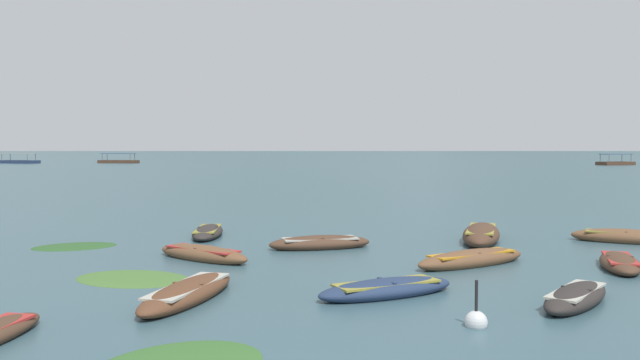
# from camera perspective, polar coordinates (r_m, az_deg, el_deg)

# --- Properties ---
(ground_plane) EXTENTS (6000.00, 6000.00, 0.00)m
(ground_plane) POSITION_cam_1_polar(r_m,az_deg,el_deg) (1506.97, 1.11, 2.72)
(ground_plane) COLOR #385660
(mountain_1) EXTENTS (983.95, 983.95, 313.86)m
(mountain_1) POSITION_cam_1_polar(r_m,az_deg,el_deg) (2279.82, -20.70, 6.53)
(mountain_1) COLOR slate
(mountain_1) RESTS_ON ground
(mountain_2) EXTENTS (1674.39, 1674.39, 461.44)m
(mountain_2) POSITION_cam_1_polar(r_m,az_deg,el_deg) (2083.48, -4.29, 9.10)
(mountain_2) COLOR #4C5B56
(mountain_2) RESTS_ON ground
(mountain_3) EXTENTS (1390.72, 1390.72, 483.99)m
(mountain_3) POSITION_cam_1_polar(r_m,az_deg,el_deg) (2080.21, 21.95, 9.23)
(mountain_3) COLOR #4C5B56
(mountain_3) RESTS_ON ground
(rowboat_0) EXTENTS (2.51, 4.73, 0.77)m
(rowboat_0) POSITION_cam_1_polar(r_m,az_deg,el_deg) (23.69, 14.49, -4.85)
(rowboat_0) COLOR #4C3323
(rowboat_0) RESTS_ON ground
(rowboat_1) EXTENTS (1.34, 3.76, 0.50)m
(rowboat_1) POSITION_cam_1_polar(r_m,az_deg,el_deg) (24.64, -10.19, -4.70)
(rowboat_1) COLOR #2D2826
(rowboat_1) RESTS_ON ground
(rowboat_2) EXTENTS (1.87, 3.25, 0.49)m
(rowboat_2) POSITION_cam_1_polar(r_m,az_deg,el_deg) (19.74, 25.66, -6.83)
(rowboat_2) COLOR #4C3323
(rowboat_2) RESTS_ON ground
(rowboat_3) EXTENTS (3.52, 2.89, 0.55)m
(rowboat_3) POSITION_cam_1_polar(r_m,az_deg,el_deg) (19.54, -10.64, -6.64)
(rowboat_3) COLOR brown
(rowboat_3) RESTS_ON ground
(rowboat_4) EXTENTS (2.64, 3.04, 0.51)m
(rowboat_4) POSITION_cam_1_polar(r_m,az_deg,el_deg) (14.87, 22.30, -9.85)
(rowboat_4) COLOR #2D2826
(rowboat_4) RESTS_ON ground
(rowboat_5) EXTENTS (3.91, 3.01, 0.57)m
(rowboat_5) POSITION_cam_1_polar(r_m,az_deg,el_deg) (18.82, 13.67, -7.01)
(rowboat_5) COLOR brown
(rowboat_5) RESTS_ON ground
(rowboat_7) EXTENTS (1.99, 4.14, 0.53)m
(rowboat_7) POSITION_cam_1_polar(r_m,az_deg,el_deg) (14.50, -11.94, -10.00)
(rowboat_7) COLOR brown
(rowboat_7) RESTS_ON ground
(rowboat_8) EXTENTS (3.72, 2.09, 0.55)m
(rowboat_8) POSITION_cam_1_polar(r_m,az_deg,el_deg) (21.36, -0.00, -5.78)
(rowboat_8) COLOR #4C3323
(rowboat_8) RESTS_ON ground
(rowboat_9) EXTENTS (3.85, 2.54, 0.61)m
(rowboat_9) POSITION_cam_1_polar(r_m,az_deg,el_deg) (25.22, 26.12, -4.70)
(rowboat_9) COLOR brown
(rowboat_9) RESTS_ON ground
(rowboat_11) EXTENTS (3.61, 2.56, 0.49)m
(rowboat_11) POSITION_cam_1_polar(r_m,az_deg,el_deg) (14.69, 6.10, -9.84)
(rowboat_11) COLOR navy
(rowboat_11) RESTS_ON ground
(ferry_0) EXTENTS (10.64, 6.37, 2.54)m
(ferry_0) POSITION_cam_1_polar(r_m,az_deg,el_deg) (162.78, -25.77, 1.53)
(ferry_0) COLOR navy
(ferry_0) RESTS_ON ground
(ferry_1) EXTENTS (9.78, 4.48, 2.54)m
(ferry_1) POSITION_cam_1_polar(r_m,az_deg,el_deg) (156.06, -17.89, 1.63)
(ferry_1) COLOR #4C3323
(ferry_1) RESTS_ON ground
(ferry_2) EXTENTS (8.46, 5.86, 2.54)m
(ferry_2) POSITION_cam_1_polar(r_m,az_deg,el_deg) (144.72, 25.33, 1.41)
(ferry_2) COLOR #4C3323
(ferry_2) RESTS_ON ground
(mooring_buoy) EXTENTS (0.43, 0.43, 1.02)m
(mooring_buoy) POSITION_cam_1_polar(r_m,az_deg,el_deg) (12.53, 14.04, -12.39)
(mooring_buoy) COLOR silver
(mooring_buoy) RESTS_ON ground
(weed_patch_1) EXTENTS (3.67, 3.06, 0.14)m
(weed_patch_1) POSITION_cam_1_polar(r_m,az_deg,el_deg) (17.15, -16.72, -8.62)
(weed_patch_1) COLOR #477033
(weed_patch_1) RESTS_ON ground
(weed_patch_3) EXTENTS (3.28, 2.79, 0.14)m
(weed_patch_3) POSITION_cam_1_polar(r_m,az_deg,el_deg) (23.30, -21.47, -5.68)
(weed_patch_3) COLOR #2D5628
(weed_patch_3) RESTS_ON ground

